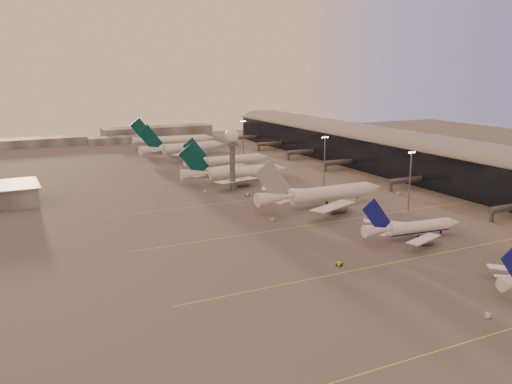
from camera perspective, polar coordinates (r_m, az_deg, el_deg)
name	(u,v)px	position (r m, az deg, el deg)	size (l,w,h in m)	color
ground	(391,279)	(157.03, 14.04, -8.90)	(700.00, 700.00, 0.00)	#545151
taxiway_markings	(357,217)	(216.25, 10.58, -2.62)	(180.00, 185.25, 0.02)	#EAE452
terminal	(415,156)	(303.74, 16.37, 3.62)	(57.00, 362.00, 23.04)	black
radar_tower	(232,147)	(253.77, -2.53, 4.74)	(6.40, 6.40, 31.10)	#55585D
mast_b	(410,178)	(227.98, 15.92, 1.46)	(3.60, 0.56, 25.00)	#55585D
mast_c	(325,158)	(267.65, 7.23, 3.53)	(3.60, 0.56, 25.00)	#55585D
mast_d	(243,138)	(344.54, -1.36, 5.75)	(3.60, 0.56, 25.00)	#55585D
distant_horizon	(126,135)	(449.23, -13.50, 5.85)	(165.00, 37.50, 9.00)	slate
narrowbody_mid	(413,230)	(193.58, 16.18, -3.82)	(39.93, 31.74, 15.61)	white
widebody_white	(322,197)	(230.02, 7.00, -0.57)	(62.44, 50.04, 21.97)	white
greentail_a	(236,175)	(276.73, -2.11, 1.83)	(58.00, 46.70, 21.06)	white
greentail_b	(228,162)	(314.95, -2.99, 3.14)	(53.02, 42.85, 19.27)	white
greentail_c	(184,150)	(359.96, -7.57, 4.39)	(61.93, 49.67, 22.60)	white
greentail_d	(175,142)	(400.66, -8.56, 5.23)	(61.53, 49.54, 22.34)	white
gsv_truck_a	(489,313)	(141.54, 23.34, -11.59)	(6.23, 3.22, 2.39)	silver
gsv_tug_mid	(339,264)	(163.64, 8.75, -7.53)	(4.10, 4.37, 1.08)	gold
gsv_truck_b	(441,225)	(209.60, 18.86, -3.33)	(5.13, 2.32, 2.00)	#5B5E61
gsv_truck_c	(273,218)	(207.49, 1.78, -2.75)	(5.29, 5.27, 2.22)	gold
gsv_catering_b	(399,190)	(258.22, 14.80, 0.20)	(5.54, 3.79, 4.17)	silver
gsv_tug_far	(248,195)	(247.10, -0.89, -0.29)	(4.06, 4.53, 1.11)	silver
gsv_truck_d	(205,190)	(254.14, -5.42, 0.19)	(2.91, 6.24, 2.43)	silver
gsv_tug_hangar	(275,170)	(306.51, 2.00, 2.33)	(3.87, 2.70, 1.02)	gold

